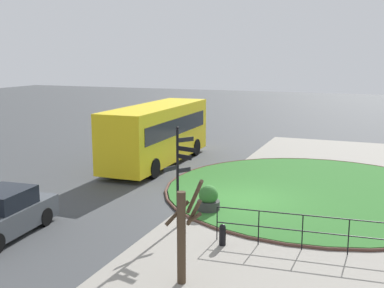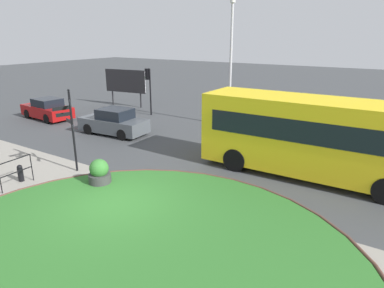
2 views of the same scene
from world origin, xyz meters
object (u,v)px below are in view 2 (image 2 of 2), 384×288
object	(u,v)px
signpost_directional	(71,125)
bollard_foreground	(20,173)
car_near_lane	(47,109)
planter_near_signpost	(99,173)
traffic_light_near	(148,81)
lamppost_tall	(231,60)
billboard_left	(125,82)
bus_yellow	(313,136)
car_far_lane	(114,122)

from	to	relation	value
signpost_directional	bollard_foreground	bearing A→B (deg)	-117.61
car_near_lane	planter_near_signpost	xyz separation A→B (m)	(11.52, -5.83, -0.19)
traffic_light_near	planter_near_signpost	bearing A→B (deg)	118.24
bollard_foreground	signpost_directional	bearing A→B (deg)	62.39
lamppost_tall	billboard_left	size ratio (longest dim) A/B	2.03
bollard_foreground	lamppost_tall	distance (m)	13.53
lamppost_tall	billboard_left	xyz separation A→B (m)	(-9.99, 1.03, -2.13)
bollard_foreground	lamppost_tall	size ratio (longest dim) A/B	0.09
traffic_light_near	billboard_left	distance (m)	3.98
bollard_foreground	bus_yellow	world-z (taller)	bus_yellow
bus_yellow	billboard_left	size ratio (longest dim) A/B	2.40
bollard_foreground	billboard_left	world-z (taller)	billboard_left
bollard_foreground	car_near_lane	distance (m)	11.32
lamppost_tall	car_far_lane	bearing A→B (deg)	-130.58
signpost_directional	car_near_lane	size ratio (longest dim) A/B	0.85
lamppost_tall	bus_yellow	bearing A→B (deg)	-40.76
bus_yellow	lamppost_tall	world-z (taller)	lamppost_tall
traffic_light_near	billboard_left	bearing A→B (deg)	-24.22
signpost_directional	bus_yellow	size ratio (longest dim) A/B	0.39
bollard_foreground	bus_yellow	distance (m)	11.91
lamppost_tall	signpost_directional	bearing A→B (deg)	-100.13
car_far_lane	lamppost_tall	world-z (taller)	lamppost_tall
signpost_directional	bollard_foreground	world-z (taller)	signpost_directional
signpost_directional	traffic_light_near	size ratio (longest dim) A/B	1.06
signpost_directional	bollard_foreground	distance (m)	2.73
traffic_light_near	lamppost_tall	world-z (taller)	lamppost_tall
car_far_lane	lamppost_tall	xyz separation A→B (m)	(4.78, 5.58, 3.44)
bollard_foreground	planter_near_signpost	world-z (taller)	planter_near_signpost
car_far_lane	planter_near_signpost	distance (m)	7.34
planter_near_signpost	billboard_left	bearing A→B (deg)	129.35
car_near_lane	traffic_light_near	world-z (taller)	traffic_light_near
billboard_left	planter_near_signpost	size ratio (longest dim) A/B	3.58
car_near_lane	car_far_lane	bearing A→B (deg)	-177.80
signpost_directional	car_near_lane	bearing A→B (deg)	150.41
car_near_lane	lamppost_tall	world-z (taller)	lamppost_tall
traffic_light_near	planter_near_signpost	distance (m)	12.59
bollard_foreground	car_far_lane	xyz separation A→B (m)	(-1.86, 7.08, 0.33)
car_near_lane	lamppost_tall	size ratio (longest dim) A/B	0.54
planter_near_signpost	bollard_foreground	bearing A→B (deg)	-152.61
bus_yellow	planter_near_signpost	bearing A→B (deg)	-141.86
car_far_lane	bollard_foreground	bearing A→B (deg)	100.48
car_far_lane	planter_near_signpost	world-z (taller)	car_far_lane
car_near_lane	planter_near_signpost	size ratio (longest dim) A/B	3.94
signpost_directional	lamppost_tall	xyz separation A→B (m)	(1.92, 10.77, 2.07)
lamppost_tall	planter_near_signpost	bearing A→B (deg)	-90.00
car_far_lane	planter_near_signpost	bearing A→B (deg)	126.34
car_far_lane	traffic_light_near	xyz separation A→B (m)	(-1.54, 5.13, 1.77)
signpost_directional	planter_near_signpost	bearing A→B (deg)	-11.20
car_near_lane	signpost_directional	bearing A→B (deg)	154.81
bus_yellow	traffic_light_near	world-z (taller)	traffic_light_near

